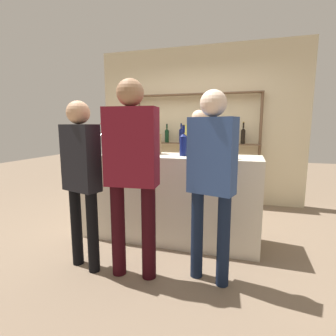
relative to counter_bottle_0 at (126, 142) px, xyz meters
The scene contains 17 objects.
ground_plane 1.36m from the counter_bottle_0, 16.06° to the right, with size 16.00×16.00×0.00m, color #7A6651.
bar_counter 0.94m from the counter_bottle_0, 16.06° to the right, with size 2.17×0.60×1.05m, color beige.
back_wall 1.84m from the counter_bottle_0, 69.55° to the left, with size 3.77×0.12×2.80m, color beige.
back_shelf 1.66m from the counter_bottle_0, 67.60° to the left, with size 2.26×0.18×1.96m.
counter_bottle_0 is the anchor object (origin of this frame).
counter_bottle_1 1.21m from the counter_bottle_0, ahead, with size 0.08×0.08×0.37m.
counter_bottle_2 0.45m from the counter_bottle_0, 136.93° to the right, with size 0.08×0.08×0.34m.
counter_bottle_3 0.34m from the counter_bottle_0, 154.77° to the right, with size 0.08×0.08×0.34m.
counter_bottle_4 0.86m from the counter_bottle_0, 14.19° to the right, with size 0.09×0.09×0.36m.
counter_bottle_5 0.38m from the counter_bottle_0, 112.91° to the right, with size 0.09×0.09×0.38m.
wine_glass 1.48m from the counter_bottle_0, 14.26° to the right, with size 0.07×0.07×0.16m.
ice_bucket 0.43m from the counter_bottle_0, 13.87° to the right, with size 0.22×0.22×0.25m.
cork_jar 0.88m from the counter_bottle_0, ahead, with size 0.11×0.11×0.14m.
customer_right 1.59m from the counter_bottle_0, 36.90° to the right, with size 0.43×0.28×1.69m.
customer_left 1.10m from the counter_bottle_0, 86.94° to the right, with size 0.42×0.28×1.62m.
customer_center 1.23m from the counter_bottle_0, 61.77° to the right, with size 0.48×0.24×1.79m.
server_behind_counter 1.11m from the counter_bottle_0, 38.77° to the left, with size 0.41×0.26×1.62m.
Camera 1 is at (0.91, -2.98, 1.40)m, focal length 28.00 mm.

